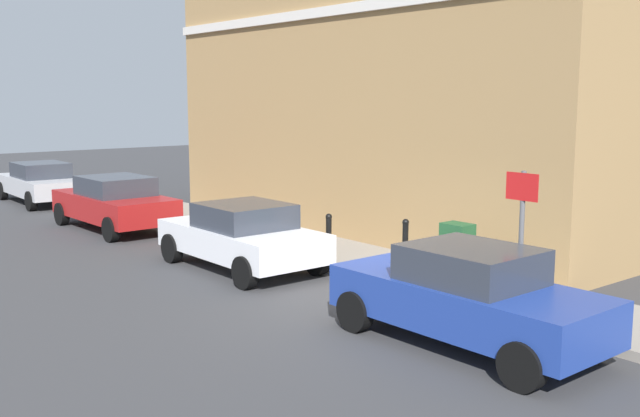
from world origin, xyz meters
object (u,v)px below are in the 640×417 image
at_px(car_blue, 467,296).
at_px(car_silver, 41,182).
at_px(bollard_far_kerb, 329,236).
at_px(street_sign, 522,220).
at_px(car_white, 242,235).
at_px(bollard_near_cabinet, 405,243).
at_px(car_red, 115,202).
at_px(utility_cabinet, 457,256).

distance_m(car_blue, car_silver, 18.64).
xyz_separation_m(bollard_far_kerb, street_sign, (0.06, -4.72, 0.96)).
bearing_deg(bollard_far_kerb, car_silver, 95.96).
xyz_separation_m(car_white, street_sign, (1.45, -5.90, 0.94)).
xyz_separation_m(car_white, bollard_near_cabinet, (2.15, -2.66, -0.02)).
relative_size(car_white, car_red, 0.92).
relative_size(bollard_near_cabinet, bollard_far_kerb, 1.00).
bearing_deg(car_blue, car_red, -0.66).
xyz_separation_m(car_red, street_sign, (1.61, -12.00, 0.91)).
bearing_deg(car_silver, utility_cabinet, -171.81).
relative_size(car_blue, car_white, 1.04).
relative_size(car_blue, car_silver, 0.95).
bearing_deg(car_silver, bollard_far_kerb, -173.03).
height_order(utility_cabinet, bollard_far_kerb, utility_cabinet).
height_order(car_white, car_red, car_red).
distance_m(car_white, utility_cabinet, 4.57).
relative_size(car_red, street_sign, 1.89).
bearing_deg(street_sign, car_red, 97.65).
bearing_deg(car_blue, bollard_near_cabinet, -34.12).
bearing_deg(car_blue, car_silver, -1.11).
relative_size(car_silver, bollard_far_kerb, 4.22).
bearing_deg(utility_cabinet, car_silver, 97.19).
relative_size(car_silver, street_sign, 1.91).
bearing_deg(car_silver, bollard_near_cabinet, -170.77).
bearing_deg(bollard_near_cabinet, street_sign, -102.34).
bearing_deg(utility_cabinet, bollard_near_cabinet, 85.98).
relative_size(car_red, car_silver, 0.99).
bearing_deg(car_white, car_silver, 0.10).
relative_size(car_blue, bollard_near_cabinet, 4.01).
height_order(car_silver, bollard_far_kerb, car_silver).
relative_size(car_red, bollard_far_kerb, 4.19).
bearing_deg(car_white, car_blue, 178.72).
height_order(bollard_near_cabinet, bollard_far_kerb, same).
bearing_deg(car_white, car_red, 1.48).
height_order(car_blue, utility_cabinet, car_blue).
bearing_deg(car_silver, street_sign, -174.39).
height_order(utility_cabinet, bollard_near_cabinet, utility_cabinet).
height_order(car_white, car_silver, car_white).
height_order(car_white, bollard_near_cabinet, car_white).
height_order(bollard_far_kerb, street_sign, street_sign).
relative_size(car_silver, bollard_near_cabinet, 4.22).
distance_m(car_silver, bollard_far_kerb, 13.75).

